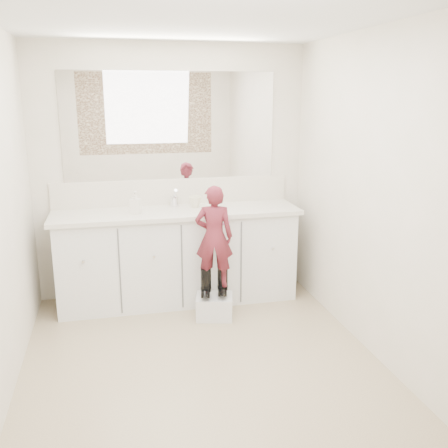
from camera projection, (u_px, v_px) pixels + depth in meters
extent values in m
plane|color=#8F765D|center=(202.00, 363.00, 3.70)|extent=(3.00, 3.00, 0.00)
plane|color=white|center=(198.00, 16.00, 3.09)|extent=(3.00, 3.00, 0.00)
plane|color=beige|center=(172.00, 172.00, 4.81)|extent=(2.60, 0.00, 2.60)
plane|color=beige|center=(269.00, 284.00, 1.98)|extent=(2.60, 0.00, 2.60)
plane|color=beige|center=(373.00, 196.00, 3.68)|extent=(0.00, 3.00, 3.00)
cube|color=silver|center=(178.00, 258.00, 4.75)|extent=(2.20, 0.55, 0.85)
cube|color=beige|center=(177.00, 212.00, 4.62)|extent=(2.28, 0.58, 0.04)
cube|color=beige|center=(173.00, 192.00, 4.84)|extent=(2.28, 0.03, 0.25)
cube|color=white|center=(171.00, 126.00, 4.69)|extent=(2.00, 0.02, 1.00)
cube|color=#472819|center=(271.00, 171.00, 1.88)|extent=(2.00, 0.01, 1.20)
cylinder|color=silver|center=(174.00, 201.00, 4.76)|extent=(0.08, 0.08, 0.10)
imported|color=beige|center=(195.00, 202.00, 4.73)|extent=(0.15, 0.15, 0.11)
imported|color=silver|center=(136.00, 202.00, 4.48)|extent=(0.12, 0.12, 0.20)
cube|color=silver|center=(214.00, 307.00, 4.44)|extent=(0.37, 0.33, 0.20)
imported|color=#952E3B|center=(214.00, 237.00, 4.27)|extent=(0.37, 0.28, 0.89)
cylinder|color=#F05DB4|center=(222.00, 225.00, 4.26)|extent=(0.13, 0.04, 0.06)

